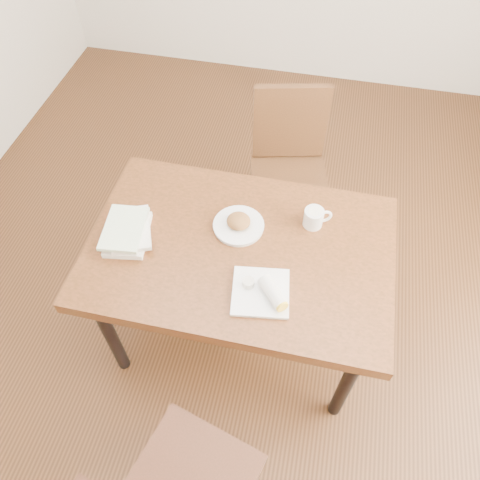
% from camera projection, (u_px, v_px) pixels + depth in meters
% --- Properties ---
extents(ground, '(4.00, 5.00, 0.01)m').
position_uv_depth(ground, '(240.00, 329.00, 2.58)').
color(ground, '#472814').
rests_on(ground, ground).
extents(room_walls, '(4.02, 5.02, 2.80)m').
position_uv_depth(room_walls, '(240.00, 56.00, 1.28)').
color(room_walls, beige).
rests_on(room_walls, ground).
extents(table, '(1.30, 0.86, 0.75)m').
position_uv_depth(table, '(240.00, 258.00, 2.05)').
color(table, brown).
rests_on(table, ground).
extents(chair_far, '(0.51, 0.51, 0.95)m').
position_uv_depth(chair_far, '(289.00, 161.00, 2.60)').
color(chair_far, '#482A14').
rests_on(chair_far, ground).
extents(plate_scone, '(0.22, 0.22, 0.07)m').
position_uv_depth(plate_scone, '(239.00, 224.00, 2.03)').
color(plate_scone, white).
rests_on(plate_scone, table).
extents(coffee_mug, '(0.12, 0.09, 0.09)m').
position_uv_depth(coffee_mug, '(314.00, 217.00, 2.03)').
color(coffee_mug, white).
rests_on(coffee_mug, table).
extents(plate_burrito, '(0.25, 0.25, 0.07)m').
position_uv_depth(plate_burrito, '(264.00, 292.00, 1.82)').
color(plate_burrito, white).
rests_on(plate_burrito, table).
extents(book_stack, '(0.24, 0.29, 0.07)m').
position_uv_depth(book_stack, '(128.00, 231.00, 2.00)').
color(book_stack, white).
rests_on(book_stack, table).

